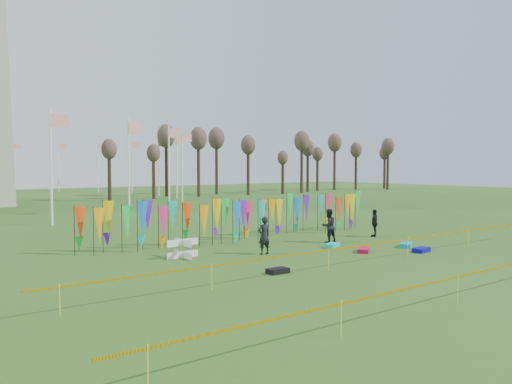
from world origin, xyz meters
TOP-DOWN VIEW (x-y plane):
  - ground at (0.00, 0.00)m, footprint 160.00×160.00m
  - banner_row at (0.28, 7.38)m, footprint 18.64×0.64m
  - caution_tape_near at (-0.22, -1.31)m, footprint 26.00×0.02m
  - caution_tape_far at (-0.22, -7.03)m, footprint 26.00×0.02m
  - tree_line at (32.00, 44.00)m, footprint 53.92×1.92m
  - box_kite at (-5.24, 4.44)m, footprint 0.80×0.80m
  - person_left at (-1.69, 3.10)m, footprint 0.66×0.49m
  - person_mid at (3.34, 3.96)m, footprint 0.92×0.61m
  - person_right at (7.05, 3.94)m, footprint 1.08×1.00m
  - kite_bag_turquoise at (2.34, 2.69)m, footprint 1.11×0.83m
  - kite_bag_blue at (4.82, -0.86)m, footprint 1.06×0.68m
  - kite_bag_red at (2.54, 0.77)m, footprint 1.16×1.05m
  - kite_bag_black at (-3.74, -0.51)m, footprint 0.85×0.50m
  - kite_bag_teal at (5.46, 0.50)m, footprint 1.23×1.01m

SIDE VIEW (x-z plane):
  - ground at x=0.00m, z-range 0.00..0.00m
  - kite_bag_black at x=-3.74m, z-range 0.00..0.20m
  - kite_bag_red at x=2.54m, z-range 0.00..0.20m
  - kite_bag_turquoise at x=2.34m, z-range 0.00..0.20m
  - kite_bag_blue at x=4.82m, z-range 0.00..0.21m
  - kite_bag_teal at x=5.46m, z-range 0.00..0.21m
  - box_kite at x=-5.24m, z-range 0.00..0.88m
  - caution_tape_near at x=-0.22m, z-range 0.33..1.23m
  - caution_tape_far at x=-0.22m, z-range 0.33..1.23m
  - person_right at x=7.05m, z-range 0.00..1.61m
  - person_left at x=-1.69m, z-range 0.00..1.77m
  - person_mid at x=3.34m, z-range 0.00..1.81m
  - banner_row at x=0.28m, z-range 0.28..2.61m
  - tree_line at x=32.00m, z-range 2.25..10.09m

